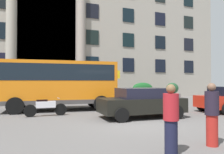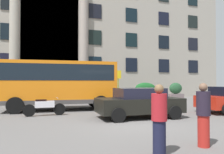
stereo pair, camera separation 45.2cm
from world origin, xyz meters
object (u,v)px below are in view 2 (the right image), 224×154
Objects in this scene: hedge_planter_west at (145,92)px; parked_sedan_far at (139,102)px; pedestrian_man_crossing at (203,115)px; pedestrian_woman_dark_dress at (159,120)px; bus_stop_sign at (118,83)px; scooter_by_planter at (153,103)px; motorcycle_near_kerb at (44,107)px; orange_minibus at (60,82)px; hedge_planter_entrance_left at (176,91)px.

hedge_planter_west reaches higher than parked_sedan_far.
hedge_planter_west is 15.00m from pedestrian_man_crossing.
parked_sedan_far is 2.46× the size of pedestrian_woman_dark_dress.
bus_stop_sign is 4.30m from scooter_by_planter.
pedestrian_woman_dark_dress is at bearing -116.95° from hedge_planter_west.
hedge_planter_west is at bearing -109.05° from pedestrian_woman_dark_dress.
bus_stop_sign is 1.23× the size of motorcycle_near_kerb.
scooter_by_planter is (1.80, 1.83, -0.27)m from parked_sedan_far.
orange_minibus is at bearing -75.37° from pedestrian_woman_dark_dress.
orange_minibus reaches higher than motorcycle_near_kerb.
pedestrian_man_crossing reaches higher than hedge_planter_west.
orange_minibus reaches higher than hedge_planter_entrance_left.
hedge_planter_west is at bearing 70.58° from scooter_by_planter.
parked_sedan_far is (-5.11, -8.95, -0.06)m from hedge_planter_west.
scooter_by_planter is at bearing -132.53° from hedge_planter_entrance_left.
hedge_planter_west is 11.54m from motorcycle_near_kerb.
hedge_planter_west is 7.86m from scooter_by_planter.
hedge_planter_west is 1.30× the size of pedestrian_woman_dark_dress.
bus_stop_sign is 11.05m from pedestrian_man_crossing.
motorcycle_near_kerb is at bearing -65.79° from pedestrian_woman_dark_dress.
pedestrian_man_crossing reaches higher than motorcycle_near_kerb.
orange_minibus is 1.68× the size of parked_sedan_far.
parked_sedan_far is (-1.26, -5.95, -0.85)m from bus_stop_sign.
orange_minibus is 2.67× the size of bus_stop_sign.
parked_sedan_far is 1.96× the size of motorcycle_near_kerb.
pedestrian_man_crossing is (-9.23, -14.22, 0.06)m from hedge_planter_entrance_left.
pedestrian_man_crossing is at bearing -63.80° from motorcycle_near_kerb.
hedge_planter_entrance_left reaches higher than parked_sedan_far.
parked_sedan_far is at bearing -28.04° from motorcycle_near_kerb.
pedestrian_man_crossing is (-5.70, -13.87, 0.05)m from hedge_planter_west.
bus_stop_sign is at bearing 102.95° from scooter_by_planter.
pedestrian_woman_dark_dress reaches higher than parked_sedan_far.
pedestrian_woman_dark_dress is at bearing -74.61° from motorcycle_near_kerb.
scooter_by_planter is at bearing -82.56° from bus_stop_sign.
motorcycle_near_kerb is at bearing 155.75° from parked_sedan_far.
pedestrian_man_crossing is (-2.39, -6.75, 0.38)m from scooter_by_planter.
hedge_planter_west is at bearing 34.80° from orange_minibus.
parked_sedan_far reaches higher than scooter_by_planter.
bus_stop_sign reaches higher than scooter_by_planter.
hedge_planter_west is 1.05× the size of scooter_by_planter.
bus_stop_sign is 4.95m from hedge_planter_west.
hedge_planter_entrance_left is 14.71m from motorcycle_near_kerb.
pedestrian_woman_dark_dress is (-10.72, -14.46, 0.05)m from hedge_planter_entrance_left.
bus_stop_sign is at bearing -142.00° from hedge_planter_west.
hedge_planter_west is 1.03× the size of motorcycle_near_kerb.
bus_stop_sign reaches higher than parked_sedan_far.
bus_stop_sign is at bearing -98.79° from pedestrian_woman_dark_dress.
bus_stop_sign is 6.14m from parked_sedan_far.
pedestrian_woman_dark_dress is (1.11, -9.44, -0.89)m from orange_minibus.
hedge_planter_west is (-3.54, -0.34, 0.01)m from hedge_planter_entrance_left.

